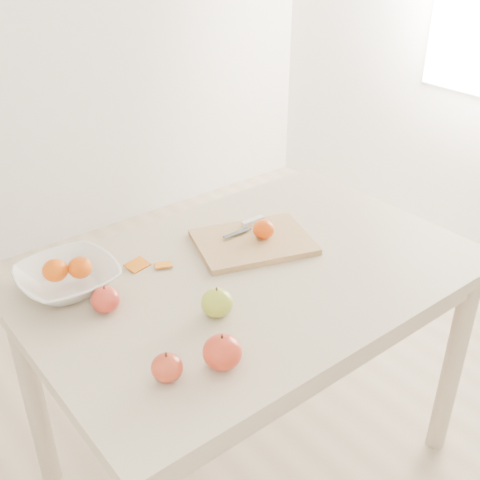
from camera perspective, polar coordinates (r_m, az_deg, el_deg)
ground at (r=2.12m, az=0.89°, el=-20.09°), size 3.50×3.50×0.00m
table at (r=1.67m, az=1.07°, el=-5.68°), size 1.20×0.80×0.75m
cutting_board at (r=1.73m, az=1.26°, el=-0.19°), size 0.38×0.33×0.02m
board_tangerine at (r=1.72m, az=2.25°, el=1.04°), size 0.06×0.06×0.05m
fruit_bowl at (r=1.59m, az=-16.00°, el=-3.54°), size 0.25×0.25×0.06m
bowl_tangerine_near at (r=1.57m, az=-17.12°, el=-2.75°), size 0.06×0.06×0.06m
bowl_tangerine_far at (r=1.57m, az=-14.93°, el=-2.53°), size 0.06×0.06×0.05m
orange_peel_a at (r=1.65m, az=-9.71°, el=-2.47°), size 0.07×0.06×0.01m
orange_peel_b at (r=1.64m, az=-7.25°, el=-2.45°), size 0.06×0.05×0.01m
paring_knife at (r=1.79m, az=0.97°, el=1.61°), size 0.17×0.05×0.01m
apple_green at (r=1.44m, az=-2.20°, el=-5.96°), size 0.08×0.08×0.07m
apple_red_c at (r=1.29m, az=-1.69°, el=-10.58°), size 0.08×0.08×0.08m
apple_red_d at (r=1.28m, az=-6.93°, el=-11.91°), size 0.07×0.07×0.06m
apple_red_b at (r=1.49m, az=-12.64°, el=-5.53°), size 0.07×0.07×0.06m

